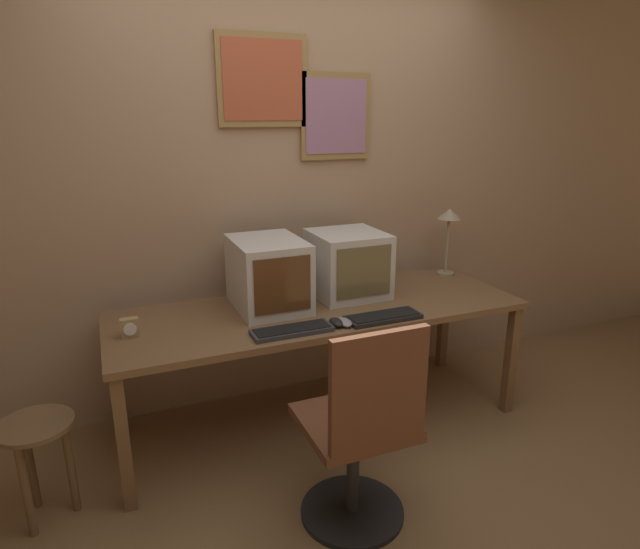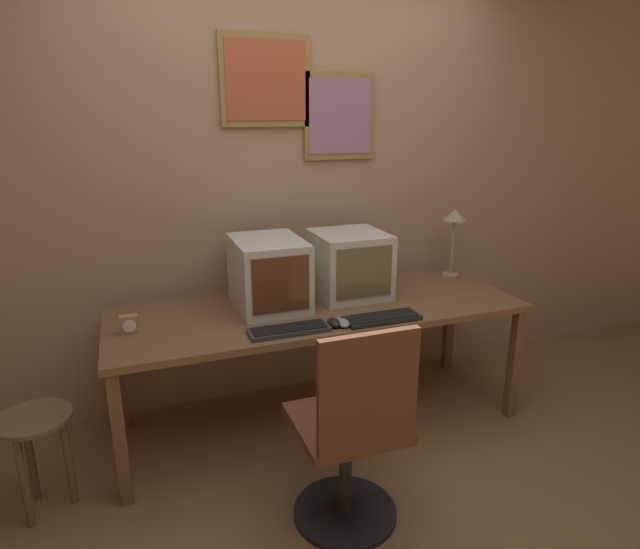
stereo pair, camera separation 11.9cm
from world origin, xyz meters
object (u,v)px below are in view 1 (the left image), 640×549
Objects in this scene: office_chair at (361,440)px; side_stool at (38,448)px; monitor_right at (348,264)px; keyboard_side at (383,317)px; desk_lamp at (449,223)px; mouse_far_corner at (336,322)px; mouse_near_keyboard at (344,322)px; desk_clock at (130,328)px; monitor_left at (268,274)px; keyboard_main at (292,330)px.

office_chair is 2.03× the size of side_stool.
keyboard_side is at bearing -90.17° from monitor_right.
desk_lamp reaches higher than side_stool.
mouse_near_keyboard is at bearing -10.23° from mouse_far_corner.
monitor_right is 1.25m from desk_clock.
mouse_near_keyboard is 1.19m from desk_lamp.
keyboard_side is 1.01m from desk_lamp.
monitor_left is 0.43m from keyboard_main.
keyboard_side is 0.27m from mouse_far_corner.
keyboard_side is at bearing -1.77° from keyboard_main.
keyboard_side is 0.83× the size of side_stool.
office_chair is (0.09, -0.95, -0.48)m from monitor_left.
monitor_left is 1.06m from office_chair.
keyboard_main is at bearing -139.85° from monitor_right.
keyboard_main is 3.79× the size of mouse_far_corner.
keyboard_side is at bearing -39.74° from monitor_left.
mouse_far_corner is 0.11× the size of office_chair.
mouse_near_keyboard is at bearing -56.57° from monitor_left.
desk_lamp reaches higher than office_chair.
office_chair is 1.39m from side_stool.
monitor_right is 0.89× the size of side_stool.
office_chair is (0.10, -0.55, -0.30)m from keyboard_main.
keyboard_main is 0.84× the size of side_stool.
keyboard_side is 0.90× the size of desk_lamp.
desk_clock is 1.21m from office_chair.
desk_lamp reaches higher than keyboard_main.
monitor_right is 1.05× the size of keyboard_main.
keyboard_main is 1.22m from side_stool.
monitor_right is at bearing 67.75° from office_chair.
monitor_right reaches higher than keyboard_side.
desk_lamp is at bearing 35.24° from keyboard_side.
monitor_right is 0.96× the size of desk_lamp.
mouse_far_corner is at bearing -152.64° from desk_lamp.
side_stool is at bearing -162.36° from monitor_left.
mouse_near_keyboard is 0.12× the size of office_chair.
mouse_near_keyboard is 0.64m from office_chair.
monitor_right reaches higher than desk_clock.
office_chair is (-1.18, -1.09, -0.63)m from desk_lamp.
desk_lamp reaches higher than keyboard_side.
desk_lamp is 1.72m from office_chair.
monitor_left is 0.49m from mouse_far_corner.
desk_lamp is (0.78, 0.55, 0.33)m from keyboard_side.
office_chair reaches higher than desk_clock.
mouse_far_corner is 1.44m from side_stool.
monitor_right is 0.68m from keyboard_main.
side_stool is (-0.43, -0.23, -0.40)m from desk_clock.
keyboard_main is 0.23m from mouse_far_corner.
keyboard_side is at bearing -1.25° from side_stool.
mouse_near_keyboard is at bearing -151.30° from desk_lamp.
monitor_left reaches higher than desk_clock.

